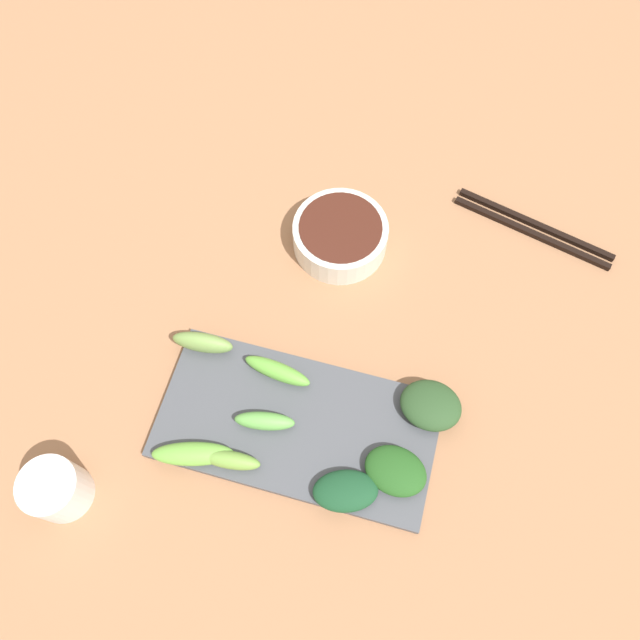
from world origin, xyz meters
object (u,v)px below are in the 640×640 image
object	(u,v)px
tea_cup	(56,490)
sauce_bowl	(340,235)
chopsticks	(533,229)
serving_plate	(297,425)

from	to	relation	value
tea_cup	sauce_bowl	bearing A→B (deg)	151.65
chopsticks	tea_cup	world-z (taller)	tea_cup
sauce_bowl	chopsticks	distance (m)	0.27
sauce_bowl	chopsticks	size ratio (longest dim) A/B	0.56
chopsticks	tea_cup	distance (m)	0.70
sauce_bowl	tea_cup	size ratio (longest dim) A/B	1.92
serving_plate	tea_cup	distance (m)	0.28
sauce_bowl	serving_plate	size ratio (longest dim) A/B	0.39
tea_cup	serving_plate	bearing A→B (deg)	121.96
serving_plate	tea_cup	bearing A→B (deg)	-58.04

